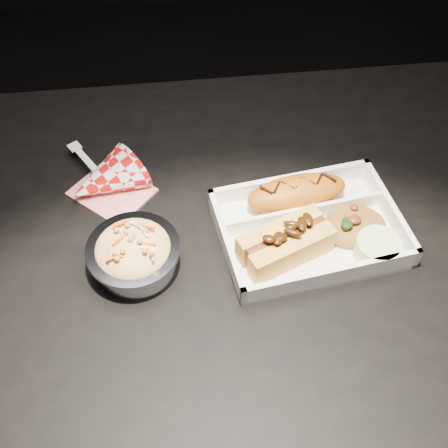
{
  "coord_description": "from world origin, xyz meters",
  "views": [
    {
      "loc": [
        -0.06,
        -0.45,
        1.39
      ],
      "look_at": [
        -0.01,
        0.01,
        0.81
      ],
      "focal_mm": 45.0,
      "sensor_mm": 36.0,
      "label": 1
    }
  ],
  "objects_px": {
    "dining_table": "(230,289)",
    "foil_coleslaw_cup": "(134,253)",
    "fried_pastry": "(297,193)",
    "napkin_fork": "(104,181)",
    "food_tray": "(308,230)",
    "hotdog": "(286,242)"
  },
  "relations": [
    {
      "from": "fried_pastry",
      "to": "napkin_fork",
      "type": "distance_m",
      "value": 0.29
    },
    {
      "from": "dining_table",
      "to": "napkin_fork",
      "type": "height_order",
      "value": "napkin_fork"
    },
    {
      "from": "foil_coleslaw_cup",
      "to": "food_tray",
      "type": "bearing_deg",
      "value": 5.93
    },
    {
      "from": "dining_table",
      "to": "foil_coleslaw_cup",
      "type": "bearing_deg",
      "value": -178.05
    },
    {
      "from": "dining_table",
      "to": "food_tray",
      "type": "distance_m",
      "value": 0.15
    },
    {
      "from": "food_tray",
      "to": "fried_pastry",
      "type": "xyz_separation_m",
      "value": [
        -0.01,
        0.05,
        0.02
      ]
    },
    {
      "from": "foil_coleslaw_cup",
      "to": "napkin_fork",
      "type": "bearing_deg",
      "value": 106.37
    },
    {
      "from": "fried_pastry",
      "to": "foil_coleslaw_cup",
      "type": "xyz_separation_m",
      "value": [
        -0.24,
        -0.08,
        0.0
      ]
    },
    {
      "from": "dining_table",
      "to": "foil_coleslaw_cup",
      "type": "xyz_separation_m",
      "value": [
        -0.13,
        -0.0,
        0.12
      ]
    },
    {
      "from": "food_tray",
      "to": "hotdog",
      "type": "distance_m",
      "value": 0.06
    },
    {
      "from": "dining_table",
      "to": "food_tray",
      "type": "xyz_separation_m",
      "value": [
        0.11,
        0.02,
        0.1
      ]
    },
    {
      "from": "food_tray",
      "to": "foil_coleslaw_cup",
      "type": "height_order",
      "value": "foil_coleslaw_cup"
    },
    {
      "from": "napkin_fork",
      "to": "foil_coleslaw_cup",
      "type": "bearing_deg",
      "value": -14.96
    },
    {
      "from": "food_tray",
      "to": "napkin_fork",
      "type": "bearing_deg",
      "value": 148.75
    },
    {
      "from": "napkin_fork",
      "to": "hotdog",
      "type": "bearing_deg",
      "value": 26.25
    },
    {
      "from": "food_tray",
      "to": "napkin_fork",
      "type": "relative_size",
      "value": 1.61
    },
    {
      "from": "dining_table",
      "to": "foil_coleslaw_cup",
      "type": "relative_size",
      "value": 9.57
    },
    {
      "from": "hotdog",
      "to": "napkin_fork",
      "type": "distance_m",
      "value": 0.29
    },
    {
      "from": "napkin_fork",
      "to": "fried_pastry",
      "type": "bearing_deg",
      "value": 44.71
    },
    {
      "from": "fried_pastry",
      "to": "foil_coleslaw_cup",
      "type": "relative_size",
      "value": 1.2
    },
    {
      "from": "fried_pastry",
      "to": "napkin_fork",
      "type": "relative_size",
      "value": 0.88
    },
    {
      "from": "fried_pastry",
      "to": "food_tray",
      "type": "bearing_deg",
      "value": -82.1
    }
  ]
}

